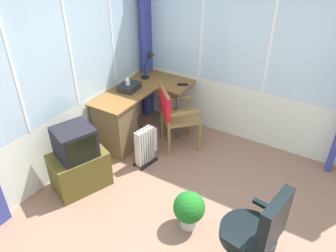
{
  "coord_description": "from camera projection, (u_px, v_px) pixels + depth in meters",
  "views": [
    {
      "loc": [
        -2.17,
        -0.98,
        2.83
      ],
      "look_at": [
        0.59,
        0.7,
        0.75
      ],
      "focal_mm": 35.0,
      "sensor_mm": 36.0,
      "label": 1
    }
  ],
  "objects": [
    {
      "name": "east_window_panel",
      "position": [
        269.0,
        57.0,
        4.2
      ],
      "size": [
        0.07,
        3.82,
        2.63
      ],
      "color": "silver",
      "rests_on": "ground"
    },
    {
      "name": "ground",
      "position": [
        195.0,
        230.0,
        3.53
      ],
      "size": [
        4.81,
        4.82,
        0.06
      ],
      "primitive_type": "cube",
      "color": "#906853"
    },
    {
      "name": "tv_remote",
      "position": [
        183.0,
        84.0,
        4.75
      ],
      "size": [
        0.12,
        0.15,
        0.02
      ],
      "primitive_type": "cube",
      "rotation": [
        0.0,
        0.0,
        0.57
      ],
      "color": "black",
      "rests_on": "desk"
    },
    {
      "name": "curtain_corner",
      "position": [
        147.0,
        40.0,
        4.93
      ],
      "size": [
        0.26,
        0.1,
        2.53
      ],
      "primitive_type": "cube",
      "rotation": [
        0.0,
        0.0,
        0.12
      ],
      "color": "#383F93",
      "rests_on": "ground"
    },
    {
      "name": "office_chair",
      "position": [
        258.0,
        231.0,
        2.76
      ],
      "size": [
        0.62,
        0.57,
        1.02
      ],
      "color": "#B7B7BF",
      "rests_on": "ground"
    },
    {
      "name": "north_window_panel",
      "position": [
        46.0,
        77.0,
        3.66
      ],
      "size": [
        3.81,
        0.07,
        2.63
      ],
      "color": "silver",
      "rests_on": "ground"
    },
    {
      "name": "desk_lamp",
      "position": [
        150.0,
        60.0,
        4.86
      ],
      "size": [
        0.23,
        0.2,
        0.41
      ],
      "color": "black",
      "rests_on": "desk"
    },
    {
      "name": "desk",
      "position": [
        119.0,
        122.0,
        4.56
      ],
      "size": [
        1.42,
        0.89,
        0.76
      ],
      "color": "brown",
      "rests_on": "ground"
    },
    {
      "name": "tv_on_stand",
      "position": [
        78.0,
        162.0,
        3.89
      ],
      "size": [
        0.76,
        0.64,
        0.84
      ],
      "color": "brown",
      "rests_on": "ground"
    },
    {
      "name": "paper_tray",
      "position": [
        129.0,
        87.0,
        4.61
      ],
      "size": [
        0.32,
        0.26,
        0.09
      ],
      "primitive_type": "cube",
      "rotation": [
        0.0,
        0.0,
        0.11
      ],
      "color": "#222428",
      "rests_on": "desk"
    },
    {
      "name": "space_heater",
      "position": [
        146.0,
        146.0,
        4.33
      ],
      "size": [
        0.36,
        0.22,
        0.54
      ],
      "color": "silver",
      "rests_on": "ground"
    },
    {
      "name": "spray_bottle",
      "position": [
        128.0,
        84.0,
        4.55
      ],
      "size": [
        0.06,
        0.06,
        0.22
      ],
      "color": "silver",
      "rests_on": "desk"
    },
    {
      "name": "potted_plant",
      "position": [
        189.0,
        209.0,
        3.42
      ],
      "size": [
        0.34,
        0.34,
        0.44
      ],
      "color": "beige",
      "rests_on": "ground"
    },
    {
      "name": "wooden_armchair",
      "position": [
        172.0,
        111.0,
        4.51
      ],
      "size": [
        0.68,
        0.68,
        0.88
      ],
      "color": "olive",
      "rests_on": "ground"
    }
  ]
}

